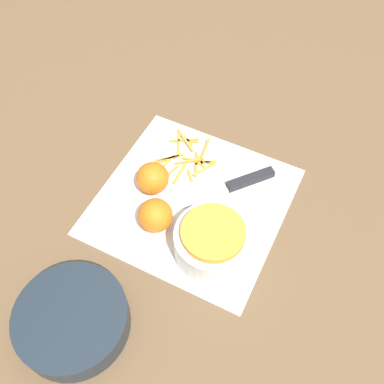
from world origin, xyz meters
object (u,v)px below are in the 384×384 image
object	(u,v)px
bowl_dark	(72,320)
orange_left	(155,215)
bowl_speckled	(212,241)
orange_right	(153,178)
knife	(237,184)

from	to	relation	value
bowl_dark	orange_left	world-z (taller)	orange_left
bowl_speckled	bowl_dark	size ratio (longest dim) A/B	0.74
bowl_speckled	orange_right	bearing A→B (deg)	-24.64
knife	orange_right	world-z (taller)	orange_right
bowl_speckled	knife	size ratio (longest dim) A/B	0.66
knife	orange_left	xyz separation A→B (m)	(0.11, 0.16, 0.03)
bowl_dark	orange_left	distance (m)	0.24
orange_right	knife	bearing A→B (deg)	-152.30
knife	orange_left	size ratio (longest dim) A/B	3.23
bowl_speckled	orange_right	xyz separation A→B (m)	(0.17, -0.08, -0.00)
bowl_speckled	orange_left	size ratio (longest dim) A/B	2.13
orange_right	bowl_speckled	bearing A→B (deg)	155.36
knife	orange_left	world-z (taller)	orange_left
bowl_dark	orange_left	xyz separation A→B (m)	(-0.03, -0.24, 0.01)
orange_left	bowl_dark	bearing A→B (deg)	82.83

